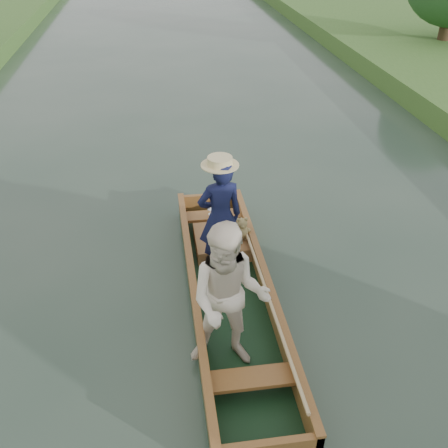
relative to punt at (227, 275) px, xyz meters
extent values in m
plane|color=#283D30|center=(0.08, 0.27, -0.73)|extent=(120.00, 120.00, 0.00)
cylinder|color=#47331E|center=(9.88, 12.71, 0.47)|extent=(0.44, 0.44, 2.40)
cube|color=black|center=(0.08, 0.27, -0.69)|extent=(1.10, 5.00, 0.08)
cube|color=brown|center=(-0.43, 0.27, -0.49)|extent=(0.08, 5.00, 0.32)
cube|color=brown|center=(0.59, 0.27, -0.49)|extent=(0.08, 5.00, 0.32)
cube|color=brown|center=(0.08, 2.73, -0.49)|extent=(1.10, 0.08, 0.32)
cube|color=brown|center=(-0.43, 0.27, -0.31)|extent=(0.10, 5.00, 0.04)
cube|color=brown|center=(0.59, 0.27, -0.31)|extent=(0.10, 5.00, 0.04)
cube|color=brown|center=(0.08, 2.17, -0.43)|extent=(0.94, 0.30, 0.05)
cube|color=brown|center=(0.08, -1.33, -0.43)|extent=(0.94, 0.30, 0.05)
imported|color=#13173D|center=(0.05, 1.01, 0.26)|extent=(0.72, 0.53, 1.80)
cylinder|color=beige|center=(0.05, 1.01, 1.12)|extent=(0.52, 0.52, 0.12)
imported|color=#F3E4CE|center=(-0.10, -0.82, 0.31)|extent=(1.06, 0.91, 1.92)
cube|color=#A15D34|center=(0.14, 1.53, -0.54)|extent=(0.85, 0.90, 0.22)
sphere|color=tan|center=(0.44, 1.43, -0.31)|extent=(0.22, 0.22, 0.22)
sphere|color=tan|center=(0.44, 1.42, -0.14)|extent=(0.16, 0.16, 0.16)
sphere|color=tan|center=(0.39, 1.42, -0.07)|extent=(0.06, 0.06, 0.06)
sphere|color=tan|center=(0.50, 1.42, -0.07)|extent=(0.06, 0.06, 0.06)
sphere|color=tan|center=(0.44, 1.35, -0.16)|extent=(0.07, 0.07, 0.07)
sphere|color=tan|center=(0.35, 1.41, -0.27)|extent=(0.08, 0.08, 0.08)
sphere|color=tan|center=(0.54, 1.41, -0.27)|extent=(0.08, 0.08, 0.08)
sphere|color=tan|center=(0.39, 1.40, -0.40)|extent=(0.09, 0.09, 0.09)
sphere|color=tan|center=(0.50, 1.40, -0.40)|extent=(0.09, 0.09, 0.09)
cylinder|color=silver|center=(0.03, 2.17, -0.40)|extent=(0.07, 0.07, 0.01)
cylinder|color=silver|center=(0.03, 2.17, -0.36)|extent=(0.01, 0.01, 0.08)
ellipsoid|color=silver|center=(0.03, 2.17, -0.30)|extent=(0.09, 0.09, 0.05)
cylinder|color=tan|center=(0.51, -0.09, -0.27)|extent=(0.04, 3.90, 0.18)
camera|label=1|loc=(-0.75, -5.00, 4.02)|focal=40.00mm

